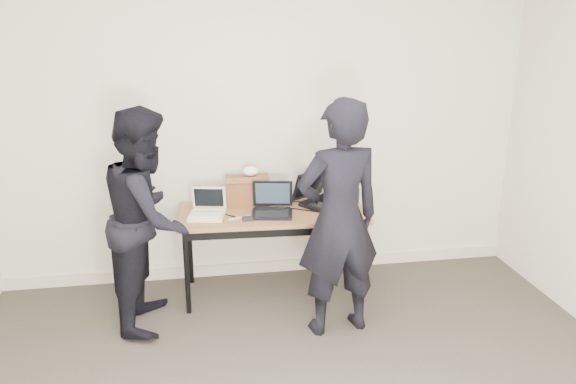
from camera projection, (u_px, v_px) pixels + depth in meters
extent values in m
cube|color=beige|center=(263.00, 124.00, 4.74)|extent=(4.50, 0.05, 2.70)
cube|color=brown|center=(273.00, 213.00, 4.52)|extent=(1.53, 0.71, 0.03)
cylinder|color=black|center=(187.00, 273.00, 4.30)|extent=(0.04, 0.04, 0.68)
cylinder|color=black|center=(362.00, 263.00, 4.46)|extent=(0.04, 0.04, 0.68)
cylinder|color=black|center=(190.00, 246.00, 4.80)|extent=(0.04, 0.04, 0.68)
cylinder|color=black|center=(348.00, 238.00, 4.96)|extent=(0.04, 0.04, 0.68)
cube|color=black|center=(276.00, 233.00, 4.27)|extent=(1.40, 0.08, 0.06)
cube|color=beige|center=(207.00, 216.00, 4.37)|extent=(0.31, 0.27, 0.03)
cube|color=silver|center=(206.00, 215.00, 4.34)|extent=(0.24, 0.16, 0.01)
cube|color=beige|center=(209.00, 198.00, 4.46)|extent=(0.27, 0.10, 0.19)
cube|color=black|center=(209.00, 198.00, 4.45)|extent=(0.23, 0.07, 0.15)
cube|color=beige|center=(209.00, 209.00, 4.47)|extent=(0.24, 0.06, 0.01)
cube|color=black|center=(272.00, 214.00, 4.42)|extent=(0.36, 0.30, 0.02)
cube|color=black|center=(272.00, 214.00, 4.39)|extent=(0.28, 0.18, 0.01)
cube|color=black|center=(273.00, 193.00, 4.53)|extent=(0.33, 0.13, 0.23)
cube|color=#26333F|center=(273.00, 193.00, 4.52)|extent=(0.28, 0.10, 0.19)
cube|color=black|center=(273.00, 208.00, 4.54)|extent=(0.29, 0.07, 0.02)
cube|color=black|center=(325.00, 204.00, 4.67)|extent=(0.45, 0.43, 0.02)
cube|color=black|center=(328.00, 203.00, 4.64)|extent=(0.33, 0.29, 0.01)
cube|color=black|center=(310.00, 184.00, 4.74)|extent=(0.35, 0.28, 0.24)
cube|color=black|center=(311.00, 184.00, 4.74)|extent=(0.29, 0.24, 0.20)
cube|color=black|center=(313.00, 199.00, 4.75)|extent=(0.28, 0.20, 0.02)
cube|color=brown|center=(247.00, 190.00, 4.66)|extent=(0.37, 0.18, 0.24)
cube|color=brown|center=(248.00, 181.00, 4.57)|extent=(0.36, 0.09, 0.07)
cube|color=brown|center=(267.00, 192.00, 4.69)|extent=(0.02, 0.10, 0.02)
ellipsoid|color=white|center=(251.00, 171.00, 4.62)|extent=(0.14, 0.10, 0.08)
cube|color=black|center=(343.00, 193.00, 4.77)|extent=(0.23, 0.20, 0.13)
cube|color=black|center=(247.00, 219.00, 4.31)|extent=(0.08, 0.05, 0.03)
cube|color=black|center=(220.00, 213.00, 4.47)|extent=(0.24, 0.24, 0.01)
cube|color=black|center=(310.00, 211.00, 4.52)|extent=(0.29, 0.18, 0.01)
cube|color=black|center=(337.00, 209.00, 4.57)|extent=(0.17, 0.21, 0.01)
cube|color=silver|center=(245.00, 216.00, 4.39)|extent=(0.26, 0.12, 0.01)
cube|color=silver|center=(274.00, 216.00, 4.40)|extent=(0.19, 0.17, 0.01)
cube|color=black|center=(292.00, 202.00, 4.73)|extent=(0.25, 0.01, 0.01)
imported|color=black|center=(339.00, 220.00, 3.93)|extent=(0.69, 0.51, 1.72)
imported|color=black|center=(148.00, 218.00, 4.08)|extent=(0.70, 0.86, 1.63)
cube|color=beige|center=(266.00, 267.00, 5.09)|extent=(4.50, 0.03, 0.10)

